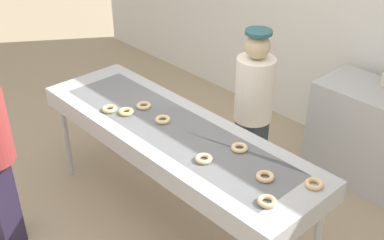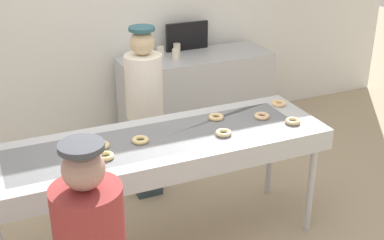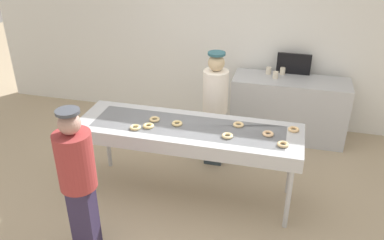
{
  "view_description": "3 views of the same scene",
  "coord_description": "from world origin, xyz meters",
  "px_view_note": "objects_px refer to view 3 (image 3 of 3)",
  "views": [
    {
      "loc": [
        2.49,
        -2.11,
        2.95
      ],
      "look_at": [
        0.27,
        -0.05,
        1.16
      ],
      "focal_mm": 45.74,
      "sensor_mm": 36.0,
      "label": 1
    },
    {
      "loc": [
        -1.17,
        -3.3,
        2.69
      ],
      "look_at": [
        0.26,
        -0.05,
        1.08
      ],
      "focal_mm": 49.02,
      "sensor_mm": 36.0,
      "label": 2
    },
    {
      "loc": [
        1.06,
        -3.92,
        3.15
      ],
      "look_at": [
        0.06,
        -0.05,
        1.07
      ],
      "focal_mm": 37.59,
      "sensor_mm": 36.0,
      "label": 3
    }
  ],
  "objects_px": {
    "fryer_conveyor": "(188,133)",
    "plain_donut_0": "(227,136)",
    "plain_donut_6": "(155,119)",
    "plain_donut_2": "(268,134)",
    "plain_donut_5": "(283,144)",
    "menu_display": "(294,64)",
    "worker_baker": "(215,104)",
    "paper_cup_1": "(269,71)",
    "paper_cup_2": "(276,75)",
    "plain_donut_4": "(135,127)",
    "paper_cup_0": "(283,71)",
    "prep_counter": "(288,109)",
    "customer_waiting": "(78,175)",
    "plain_donut_1": "(148,126)",
    "plain_donut_7": "(238,125)",
    "plain_donut_3": "(294,129)",
    "plain_donut_8": "(177,123)"
  },
  "relations": [
    {
      "from": "plain_donut_5",
      "to": "plain_donut_6",
      "type": "xyz_separation_m",
      "value": [
        -1.5,
        0.2,
        0.0
      ]
    },
    {
      "from": "plain_donut_2",
      "to": "worker_baker",
      "type": "relative_size",
      "value": 0.08
    },
    {
      "from": "prep_counter",
      "to": "plain_donut_5",
      "type": "bearing_deg",
      "value": -90.76
    },
    {
      "from": "customer_waiting",
      "to": "worker_baker",
      "type": "bearing_deg",
      "value": 75.13
    },
    {
      "from": "worker_baker",
      "to": "paper_cup_1",
      "type": "relative_size",
      "value": 15.45
    },
    {
      "from": "plain_donut_8",
      "to": "paper_cup_1",
      "type": "height_order",
      "value": "paper_cup_1"
    },
    {
      "from": "plain_donut_6",
      "to": "plain_donut_2",
      "type": "bearing_deg",
      "value": -0.57
    },
    {
      "from": "plain_donut_1",
      "to": "plain_donut_4",
      "type": "bearing_deg",
      "value": -150.76
    },
    {
      "from": "plain_donut_0",
      "to": "paper_cup_2",
      "type": "xyz_separation_m",
      "value": [
        0.38,
        1.9,
        0.03
      ]
    },
    {
      "from": "plain_donut_8",
      "to": "menu_display",
      "type": "relative_size",
      "value": 0.25
    },
    {
      "from": "plain_donut_1",
      "to": "plain_donut_8",
      "type": "height_order",
      "value": "same"
    },
    {
      "from": "plain_donut_1",
      "to": "plain_donut_4",
      "type": "xyz_separation_m",
      "value": [
        -0.13,
        -0.07,
        0.0
      ]
    },
    {
      "from": "paper_cup_0",
      "to": "prep_counter",
      "type": "bearing_deg",
      "value": -51.23
    },
    {
      "from": "plain_donut_2",
      "to": "prep_counter",
      "type": "relative_size",
      "value": 0.07
    },
    {
      "from": "plain_donut_3",
      "to": "plain_donut_8",
      "type": "xyz_separation_m",
      "value": [
        -1.31,
        -0.19,
        0.0
      ]
    },
    {
      "from": "paper_cup_1",
      "to": "customer_waiting",
      "type": "bearing_deg",
      "value": -116.38
    },
    {
      "from": "fryer_conveyor",
      "to": "plain_donut_4",
      "type": "relative_size",
      "value": 21.1
    },
    {
      "from": "plain_donut_0",
      "to": "plain_donut_7",
      "type": "xyz_separation_m",
      "value": [
        0.08,
        0.29,
        0.0
      ]
    },
    {
      "from": "paper_cup_1",
      "to": "prep_counter",
      "type": "bearing_deg",
      "value": -22.83
    },
    {
      "from": "plain_donut_0",
      "to": "worker_baker",
      "type": "height_order",
      "value": "worker_baker"
    },
    {
      "from": "fryer_conveyor",
      "to": "plain_donut_0",
      "type": "relative_size",
      "value": 21.1
    },
    {
      "from": "plain_donut_3",
      "to": "plain_donut_6",
      "type": "bearing_deg",
      "value": -174.33
    },
    {
      "from": "worker_baker",
      "to": "plain_donut_8",
      "type": "bearing_deg",
      "value": 79.24
    },
    {
      "from": "plain_donut_3",
      "to": "paper_cup_1",
      "type": "xyz_separation_m",
      "value": [
        -0.43,
        1.73,
        0.03
      ]
    },
    {
      "from": "customer_waiting",
      "to": "prep_counter",
      "type": "xyz_separation_m",
      "value": [
        1.89,
        2.93,
        -0.45
      ]
    },
    {
      "from": "plain_donut_4",
      "to": "plain_donut_7",
      "type": "height_order",
      "value": "same"
    },
    {
      "from": "fryer_conveyor",
      "to": "customer_waiting",
      "type": "xyz_separation_m",
      "value": [
        -0.78,
        -1.15,
        0.05
      ]
    },
    {
      "from": "plain_donut_5",
      "to": "worker_baker",
      "type": "xyz_separation_m",
      "value": [
        -0.92,
        0.94,
        -0.07
      ]
    },
    {
      "from": "plain_donut_4",
      "to": "paper_cup_0",
      "type": "xyz_separation_m",
      "value": [
        1.52,
        2.17,
        0.03
      ]
    },
    {
      "from": "prep_counter",
      "to": "plain_donut_1",
      "type": "bearing_deg",
      "value": -128.92
    },
    {
      "from": "plain_donut_5",
      "to": "plain_donut_4",
      "type": "bearing_deg",
      "value": -178.54
    },
    {
      "from": "plain_donut_5",
      "to": "menu_display",
      "type": "bearing_deg",
      "value": 89.32
    },
    {
      "from": "plain_donut_0",
      "to": "plain_donut_6",
      "type": "height_order",
      "value": "same"
    },
    {
      "from": "plain_donut_1",
      "to": "plain_donut_2",
      "type": "distance_m",
      "value": 1.35
    },
    {
      "from": "plain_donut_3",
      "to": "plain_donut_2",
      "type": "bearing_deg",
      "value": -147.46
    },
    {
      "from": "fryer_conveyor",
      "to": "prep_counter",
      "type": "height_order",
      "value": "fryer_conveyor"
    },
    {
      "from": "plain_donut_3",
      "to": "menu_display",
      "type": "bearing_deg",
      "value": 92.24
    },
    {
      "from": "paper_cup_1",
      "to": "paper_cup_2",
      "type": "xyz_separation_m",
      "value": [
        0.12,
        -0.16,
        0.0
      ]
    },
    {
      "from": "plain_donut_6",
      "to": "plain_donut_7",
      "type": "bearing_deg",
      "value": 6.83
    },
    {
      "from": "plain_donut_3",
      "to": "prep_counter",
      "type": "bearing_deg",
      "value": 92.6
    },
    {
      "from": "plain_donut_5",
      "to": "paper_cup_2",
      "type": "bearing_deg",
      "value": 96.38
    },
    {
      "from": "plain_donut_2",
      "to": "plain_donut_0",
      "type": "bearing_deg",
      "value": -159.9
    },
    {
      "from": "customer_waiting",
      "to": "menu_display",
      "type": "height_order",
      "value": "customer_waiting"
    },
    {
      "from": "worker_baker",
      "to": "paper_cup_2",
      "type": "bearing_deg",
      "value": -114.86
    },
    {
      "from": "plain_donut_6",
      "to": "menu_display",
      "type": "height_order",
      "value": "menu_display"
    },
    {
      "from": "fryer_conveyor",
      "to": "plain_donut_2",
      "type": "height_order",
      "value": "plain_donut_2"
    },
    {
      "from": "plain_donut_0",
      "to": "plain_donut_2",
      "type": "bearing_deg",
      "value": 20.1
    },
    {
      "from": "plain_donut_1",
      "to": "customer_waiting",
      "type": "distance_m",
      "value": 1.08
    },
    {
      "from": "plain_donut_2",
      "to": "paper_cup_0",
      "type": "distance_m",
      "value": 1.94
    },
    {
      "from": "fryer_conveyor",
      "to": "plain_donut_2",
      "type": "bearing_deg",
      "value": 1.55
    }
  ]
}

